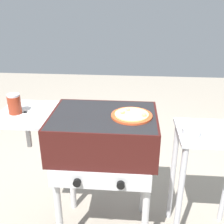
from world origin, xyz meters
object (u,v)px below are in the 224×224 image
topping_bowl_near (191,132)px  sauce_jar (14,104)px  prep_table (209,166)px  pizza_cheese (132,115)px  grill (102,136)px

topping_bowl_near → sauce_jar: bearing=177.9°
sauce_jar → topping_bowl_near: size_ratio=1.14×
prep_table → pizza_cheese: bearing=-178.7°
prep_table → sauce_jar: bearing=-179.2°
pizza_cheese → sauce_jar: size_ratio=2.01×
topping_bowl_near → prep_table: bearing=20.0°
pizza_cheese → topping_bowl_near: (0.34, -0.04, -0.07)m
grill → pizza_cheese: (0.18, -0.01, 0.15)m
sauce_jar → grill: bearing=1.4°
sauce_jar → prep_table: sauce_jar is taller
topping_bowl_near → grill: bearing=174.5°
sauce_jar → prep_table: 1.25m
grill → pizza_cheese: bearing=-2.2°
grill → prep_table: bearing=0.4°
pizza_cheese → prep_table: pizza_cheese is taller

